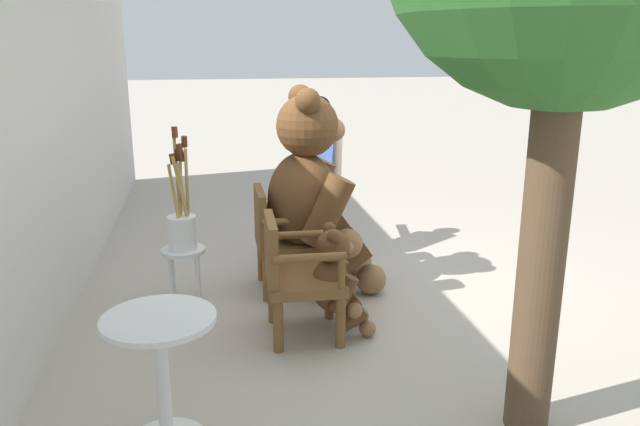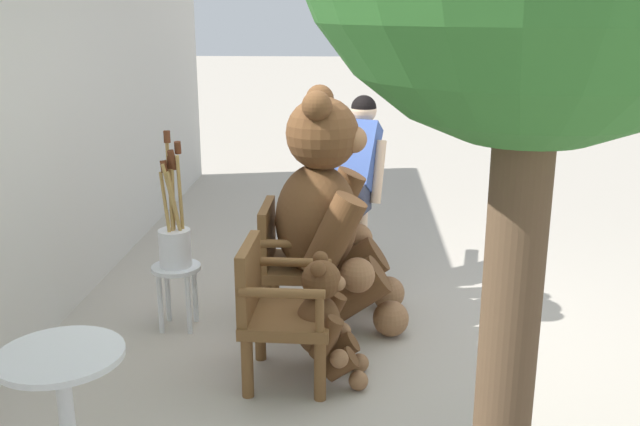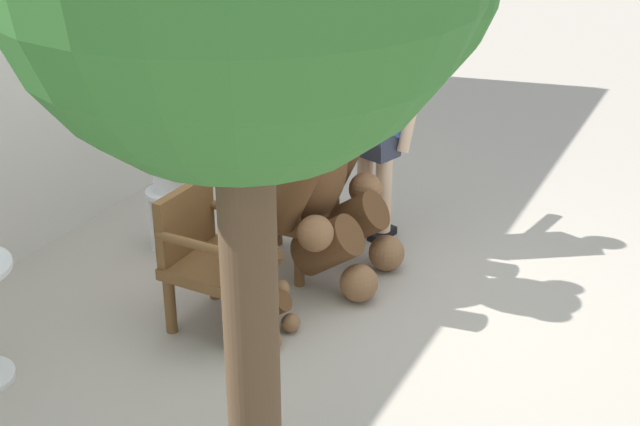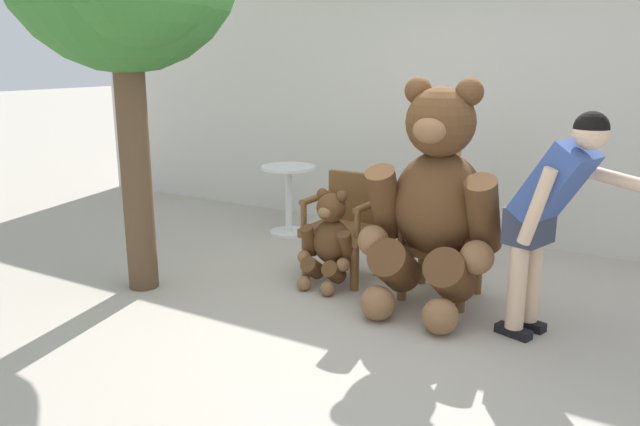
% 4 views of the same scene
% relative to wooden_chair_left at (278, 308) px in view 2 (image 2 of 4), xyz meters
% --- Properties ---
extents(ground_plane, '(60.00, 60.00, 0.00)m').
position_rel_wooden_chair_left_xyz_m(ground_plane, '(0.43, -0.67, -0.46)').
color(ground_plane, '#B2A899').
extents(back_wall, '(10.00, 0.16, 2.80)m').
position_rel_wooden_chair_left_xyz_m(back_wall, '(0.43, 1.73, 0.94)').
color(back_wall, beige).
rests_on(back_wall, ground).
extents(wooden_chair_left, '(0.57, 0.53, 0.86)m').
position_rel_wooden_chair_left_xyz_m(wooden_chair_left, '(0.00, 0.00, 0.00)').
color(wooden_chair_left, brown).
rests_on(wooden_chair_left, ground).
extents(wooden_chair_right, '(0.56, 0.52, 0.86)m').
position_rel_wooden_chair_left_xyz_m(wooden_chair_right, '(0.86, 0.00, 0.00)').
color(wooden_chair_right, brown).
rests_on(wooden_chair_right, ground).
extents(teddy_bear_large, '(1.00, 0.94, 1.67)m').
position_rel_wooden_chair_left_xyz_m(teddy_bear_large, '(0.86, -0.27, 0.36)').
color(teddy_bear_large, brown).
rests_on(teddy_bear_large, ground).
extents(teddy_bear_small, '(0.47, 0.45, 0.79)m').
position_rel_wooden_chair_left_xyz_m(teddy_bear_small, '(-0.00, -0.28, -0.07)').
color(teddy_bear_small, brown).
rests_on(teddy_bear_small, ground).
extents(person_visitor, '(0.87, 0.49, 1.50)m').
position_rel_wooden_chair_left_xyz_m(person_visitor, '(1.67, -0.44, 0.44)').
color(person_visitor, black).
rests_on(person_visitor, ground).
extents(white_stool, '(0.34, 0.34, 0.46)m').
position_rel_wooden_chair_left_xyz_m(white_stool, '(0.68, 0.78, -0.11)').
color(white_stool, silver).
rests_on(white_stool, ground).
extents(brush_bucket, '(0.22, 0.22, 0.94)m').
position_rel_wooden_chair_left_xyz_m(brush_bucket, '(0.68, 0.78, 0.21)').
color(brush_bucket, white).
rests_on(brush_bucket, white_stool).
extents(round_side_table, '(0.56, 0.56, 0.72)m').
position_rel_wooden_chair_left_xyz_m(round_side_table, '(-1.12, 0.83, -0.01)').
color(round_side_table, white).
rests_on(round_side_table, ground).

